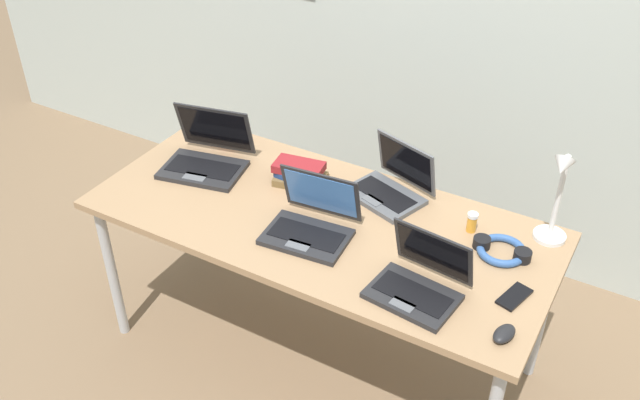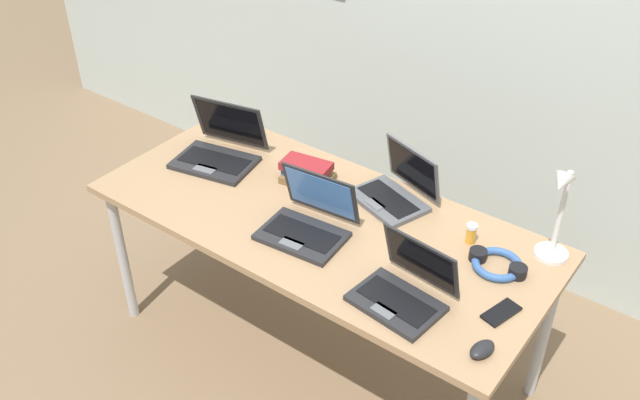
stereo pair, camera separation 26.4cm
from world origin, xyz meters
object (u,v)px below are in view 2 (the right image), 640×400
object	(u,v)px
laptop_center	(396,191)
coffee_mug	(244,124)
desk_lamp	(558,215)
cell_phone	(501,313)
laptop_far_corner	(404,290)
book_stack	(306,172)
pill_bottle	(471,233)
laptop_front_right	(308,222)
laptop_mid_desk	(219,150)
headphones	(497,264)
computer_mouse	(482,349)

from	to	relation	value
laptop_center	coffee_mug	world-z (taller)	laptop_center
desk_lamp	coffee_mug	bearing A→B (deg)	178.57
laptop_center	cell_phone	bearing A→B (deg)	-29.02
laptop_far_corner	book_stack	distance (m)	0.78
laptop_far_corner	pill_bottle	distance (m)	0.41
laptop_far_corner	laptop_front_right	xyz separation A→B (m)	(-0.47, 0.10, 0.00)
desk_lamp	laptop_mid_desk	size ratio (longest dim) A/B	1.03
cell_phone	headphones	bearing A→B (deg)	133.66
desk_lamp	computer_mouse	size ratio (longest dim) A/B	4.17
coffee_mug	laptop_mid_desk	bearing A→B (deg)	-73.15
laptop_mid_desk	book_stack	bearing A→B (deg)	12.70
headphones	laptop_center	bearing A→B (deg)	164.74
laptop_mid_desk	computer_mouse	xyz separation A→B (m)	(1.41, -0.34, -0.03)
desk_lamp	laptop_mid_desk	bearing A→B (deg)	-171.88
laptop_far_corner	cell_phone	bearing A→B (deg)	24.70
laptop_center	headphones	bearing A→B (deg)	-15.26
book_stack	desk_lamp	bearing A→B (deg)	6.24
cell_phone	headphones	world-z (taller)	headphones
headphones	book_stack	distance (m)	0.87
desk_lamp	book_stack	size ratio (longest dim) A/B	1.78
laptop_center	laptop_far_corner	size ratio (longest dim) A/B	1.13
headphones	coffee_mug	bearing A→B (deg)	172.36
laptop_far_corner	cell_phone	xyz separation A→B (m)	(0.29, 0.13, -0.04)
desk_lamp	pill_bottle	world-z (taller)	desk_lamp
laptop_mid_desk	laptop_center	world-z (taller)	laptop_mid_desk
computer_mouse	pill_bottle	bearing A→B (deg)	134.24
cell_phone	book_stack	bearing A→B (deg)	-178.50
cell_phone	coffee_mug	bearing A→B (deg)	-179.61
pill_bottle	coffee_mug	xyz separation A→B (m)	(-1.20, 0.11, 0.00)
laptop_far_corner	pill_bottle	size ratio (longest dim) A/B	3.99
desk_lamp	cell_phone	size ratio (longest dim) A/B	2.94
laptop_far_corner	cell_phone	distance (m)	0.32
headphones	book_stack	size ratio (longest dim) A/B	0.95
headphones	book_stack	xyz separation A→B (m)	(-0.87, 0.03, 0.03)
laptop_far_corner	cell_phone	world-z (taller)	laptop_far_corner
headphones	laptop_front_right	bearing A→B (deg)	-160.18
book_stack	laptop_front_right	bearing A→B (deg)	-51.60
headphones	pill_bottle	world-z (taller)	pill_bottle
desk_lamp	cell_phone	xyz separation A→B (m)	(-0.01, -0.35, -0.19)
laptop_center	laptop_front_right	bearing A→B (deg)	-112.04
computer_mouse	pill_bottle	world-z (taller)	pill_bottle
laptop_center	laptop_front_right	distance (m)	0.40
laptop_center	cell_phone	size ratio (longest dim) A/B	2.61
laptop_front_right	cell_phone	xyz separation A→B (m)	(0.76, 0.03, -0.04)
pill_bottle	book_stack	distance (m)	0.73
laptop_mid_desk	laptop_center	bearing A→B (deg)	14.11
coffee_mug	desk_lamp	bearing A→B (deg)	-1.43
book_stack	pill_bottle	bearing A→B (deg)	3.00
laptop_front_right	cell_phone	world-z (taller)	laptop_front_right
computer_mouse	headphones	bearing A→B (deg)	122.61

